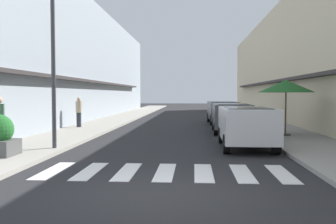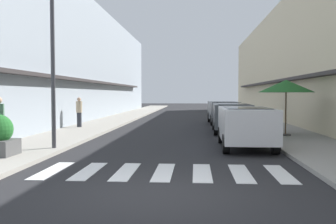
% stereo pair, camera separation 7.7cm
% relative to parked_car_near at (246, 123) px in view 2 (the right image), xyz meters
% --- Properties ---
extents(ground_plane, '(106.16, 106.16, 0.00)m').
position_rel_parked_car_near_xyz_m(ground_plane, '(-2.58, 12.89, -0.92)').
color(ground_plane, '#232326').
extents(sidewalk_left, '(2.84, 67.56, 0.12)m').
position_rel_parked_car_near_xyz_m(sidewalk_left, '(-7.64, 12.89, -0.86)').
color(sidewalk_left, '#9E998E').
rests_on(sidewalk_left, ground_plane).
extents(sidewalk_right, '(2.84, 67.56, 0.12)m').
position_rel_parked_car_near_xyz_m(sidewalk_right, '(2.47, 12.89, -0.86)').
color(sidewalk_right, gray).
rests_on(sidewalk_right, ground_plane).
extents(building_row_left, '(5.50, 45.43, 8.66)m').
position_rel_parked_car_near_xyz_m(building_row_left, '(-11.55, 14.30, 3.41)').
color(building_row_left, '#939EA8').
rests_on(building_row_left, ground_plane).
extents(building_row_right, '(5.50, 45.43, 8.21)m').
position_rel_parked_car_near_xyz_m(building_row_right, '(6.38, 14.30, 3.18)').
color(building_row_right, beige).
rests_on(building_row_right, ground_plane).
extents(crosswalk, '(6.15, 2.20, 0.01)m').
position_rel_parked_car_near_xyz_m(crosswalk, '(-2.58, -4.35, -0.91)').
color(crosswalk, silver).
rests_on(crosswalk, ground_plane).
extents(parked_car_near, '(1.84, 4.06, 1.47)m').
position_rel_parked_car_near_xyz_m(parked_car_near, '(0.00, 0.00, 0.00)').
color(parked_car_near, silver).
rests_on(parked_car_near, ground_plane).
extents(parked_car_mid, '(1.88, 4.35, 1.47)m').
position_rel_parked_car_near_xyz_m(parked_car_mid, '(0.00, 5.56, 0.00)').
color(parked_car_mid, '#4C5156').
rests_on(parked_car_mid, ground_plane).
extents(parked_car_far, '(1.91, 4.19, 1.47)m').
position_rel_parked_car_near_xyz_m(parked_car_far, '(0.00, 11.15, 0.00)').
color(parked_car_far, '#4C5156').
rests_on(parked_car_far, ground_plane).
extents(street_lamp, '(1.19, 0.28, 5.63)m').
position_rel_parked_car_near_xyz_m(street_lamp, '(-6.41, -1.18, 2.62)').
color(street_lamp, '#38383D').
rests_on(street_lamp, sidewalk_left).
extents(cafe_umbrella, '(2.44, 2.44, 2.45)m').
position_rel_parked_car_near_xyz_m(cafe_umbrella, '(2.18, 3.34, 1.37)').
color(cafe_umbrella, '#262626').
rests_on(cafe_umbrella, sidewalk_right).
extents(pedestrian_walking_far, '(0.34, 0.34, 1.65)m').
position_rel_parked_car_near_xyz_m(pedestrian_walking_far, '(-8.25, 6.93, 0.07)').
color(pedestrian_walking_far, '#282B33').
rests_on(pedestrian_walking_far, sidewalk_left).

